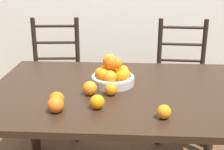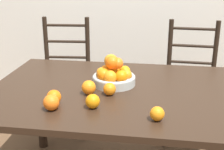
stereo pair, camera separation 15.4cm
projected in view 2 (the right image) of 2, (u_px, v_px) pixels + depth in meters
dining_table at (119, 103)px, 1.88m from camera, size 1.54×1.07×0.73m
fruit_bowl at (114, 75)px, 1.90m from camera, size 0.26×0.26×0.19m
orange_loose_0 at (54, 97)px, 1.64m from camera, size 0.08×0.08×0.08m
orange_loose_1 at (110, 89)px, 1.75m from camera, size 0.07×0.07×0.07m
orange_loose_2 at (51, 102)px, 1.57m from camera, size 0.08×0.08×0.08m
orange_loose_3 at (93, 101)px, 1.59m from camera, size 0.08×0.08×0.08m
orange_loose_4 at (157, 114)px, 1.46m from camera, size 0.07×0.07×0.07m
orange_loose_5 at (89, 87)px, 1.76m from camera, size 0.08×0.08×0.08m
chair_left at (65, 78)px, 2.78m from camera, size 0.45×0.44×1.00m
chair_right at (190, 84)px, 2.63m from camera, size 0.44×0.42×1.00m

